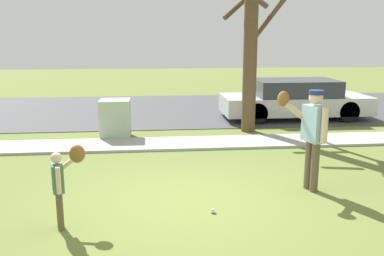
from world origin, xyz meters
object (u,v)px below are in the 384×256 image
object	(u,v)px
utility_cabinet	(115,119)
parked_sedan_silver	(295,99)
person_adult	(311,129)
baseball	(213,211)
street_tree_near	(251,39)
person_child	(63,177)

from	to	relation	value
utility_cabinet	parked_sedan_silver	bearing A→B (deg)	20.62
person_adult	parked_sedan_silver	world-z (taller)	person_adult
baseball	street_tree_near	size ratio (longest dim) A/B	0.02
person_adult	parked_sedan_silver	xyz separation A→B (m)	(1.88, 6.23, -0.46)
baseball	utility_cabinet	xyz separation A→B (m)	(-1.82, 4.98, 0.46)
street_tree_near	parked_sedan_silver	world-z (taller)	street_tree_near
person_adult	utility_cabinet	xyz separation A→B (m)	(-3.60, 4.17, -0.58)
person_child	street_tree_near	bearing A→B (deg)	39.69
person_child	street_tree_near	distance (m)	7.10
person_child	utility_cabinet	bearing A→B (deg)	71.07
baseball	street_tree_near	bearing A→B (deg)	71.65
person_adult	person_child	world-z (taller)	person_adult
baseball	utility_cabinet	world-z (taller)	utility_cabinet
baseball	street_tree_near	distance (m)	6.20
baseball	person_child	bearing A→B (deg)	-173.08
parked_sedan_silver	person_adult	bearing A→B (deg)	-106.79
person_child	parked_sedan_silver	world-z (taller)	parked_sedan_silver
street_tree_near	person_child	bearing A→B (deg)	-124.66
person_child	baseball	distance (m)	2.24
utility_cabinet	person_child	bearing A→B (deg)	-93.28
person_adult	parked_sedan_silver	size ratio (longest dim) A/B	0.38
utility_cabinet	street_tree_near	world-z (taller)	street_tree_near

